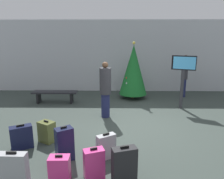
% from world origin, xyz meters
% --- Properties ---
extents(ground_plane, '(16.00, 16.00, 0.00)m').
position_xyz_m(ground_plane, '(0.00, 0.00, 0.00)').
color(ground_plane, '#38423D').
extents(back_wall, '(16.00, 0.20, 3.41)m').
position_xyz_m(back_wall, '(0.00, 4.39, 1.71)').
color(back_wall, '#B7BCC1').
rests_on(back_wall, ground_plane).
extents(holiday_tree, '(1.20, 1.20, 2.43)m').
position_xyz_m(holiday_tree, '(0.14, 3.00, 1.25)').
color(holiday_tree, '#4C3319').
rests_on(holiday_tree, ground_plane).
extents(flight_info_kiosk, '(0.82, 0.41, 1.96)m').
position_xyz_m(flight_info_kiosk, '(1.84, 1.65, 1.36)').
color(flight_info_kiosk, '#333338').
rests_on(flight_info_kiosk, ground_plane).
extents(waiting_bench, '(1.79, 0.44, 0.48)m').
position_xyz_m(waiting_bench, '(-3.06, 2.23, 0.37)').
color(waiting_bench, black).
rests_on(waiting_bench, ground_plane).
extents(traveller_0, '(0.48, 0.48, 1.84)m').
position_xyz_m(traveller_0, '(-0.95, 0.69, 0.97)').
color(traveller_0, '#1E234C').
rests_on(traveller_0, ground_plane).
extents(traveller_1, '(0.34, 0.34, 1.86)m').
position_xyz_m(traveller_1, '(2.42, 3.24, 1.00)').
color(traveller_1, '#1E234C').
rests_on(traveller_1, ground_plane).
extents(suitcase_0, '(0.47, 0.43, 0.57)m').
position_xyz_m(suitcase_0, '(-2.35, -1.07, 0.26)').
color(suitcase_0, '#59602D').
rests_on(suitcase_0, ground_plane).
extents(suitcase_1, '(0.44, 0.36, 0.59)m').
position_xyz_m(suitcase_1, '(-0.82, -1.82, 0.28)').
color(suitcase_1, '#9EA0A5').
rests_on(suitcase_1, ground_plane).
extents(suitcase_2, '(0.43, 0.39, 0.77)m').
position_xyz_m(suitcase_2, '(-1.70, -1.90, 0.37)').
color(suitcase_2, '#141938').
rests_on(suitcase_2, ground_plane).
extents(suitcase_3, '(0.54, 0.44, 0.60)m').
position_xyz_m(suitcase_3, '(-2.83, -1.42, 0.28)').
color(suitcase_3, '#141938').
rests_on(suitcase_3, ground_plane).
extents(suitcase_4, '(0.42, 0.32, 0.62)m').
position_xyz_m(suitcase_4, '(-1.01, -2.49, 0.29)').
color(suitcase_4, '#E5388C').
rests_on(suitcase_4, ground_plane).
extents(suitcase_5, '(0.38, 0.25, 0.54)m').
position_xyz_m(suitcase_5, '(-1.63, -2.61, 0.25)').
color(suitcase_5, '#E5388C').
rests_on(suitcase_5, ground_plane).
extents(suitcase_6, '(0.47, 0.31, 0.74)m').
position_xyz_m(suitcase_6, '(-0.46, -2.64, 0.35)').
color(suitcase_6, '#232326').
rests_on(suitcase_6, ground_plane).
extents(suitcase_7, '(0.49, 0.18, 0.72)m').
position_xyz_m(suitcase_7, '(-2.35, -2.82, 0.34)').
color(suitcase_7, '#9EA0A5').
rests_on(suitcase_7, ground_plane).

